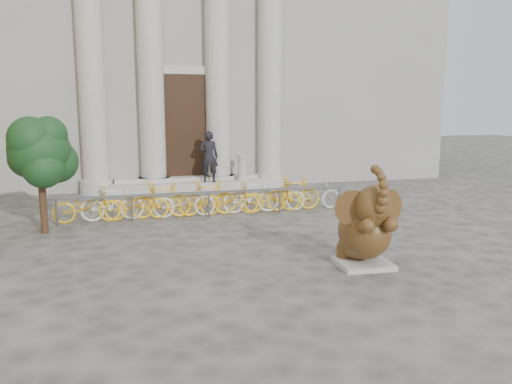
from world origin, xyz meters
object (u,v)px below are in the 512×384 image
object	(u,v)px
elephant_statue	(365,230)
pedestrian	(209,156)
tree	(41,152)
bike_rack	(207,198)

from	to	relation	value
elephant_statue	pedestrian	xyz separation A→B (m)	(-1.22, 9.39, 0.56)
tree	pedestrian	size ratio (longest dim) A/B	1.52
bike_rack	pedestrian	bearing A→B (deg)	78.61
pedestrian	bike_rack	bearing A→B (deg)	92.24
bike_rack	pedestrian	world-z (taller)	pedestrian
elephant_statue	bike_rack	distance (m)	5.75
elephant_statue	tree	world-z (taller)	tree
elephant_statue	tree	xyz separation A→B (m)	(-6.14, 4.43, 1.23)
pedestrian	elephant_statue	bearing A→B (deg)	111.06
tree	pedestrian	bearing A→B (deg)	45.24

